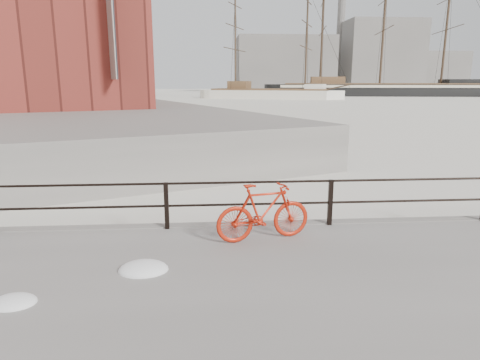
# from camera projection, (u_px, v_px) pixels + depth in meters

# --- Properties ---
(ground) EXTENTS (400.00, 400.00, 0.00)m
(ground) POSITION_uv_depth(u_px,v_px,m) (476.00, 233.00, 9.80)
(ground) COLOR white
(ground) RESTS_ON ground
(far_quay) EXTENTS (78.44, 148.07, 1.80)m
(far_quay) POSITION_uv_depth(u_px,v_px,m) (19.00, 96.00, 76.69)
(far_quay) COLOR gray
(far_quay) RESTS_ON ground
(bicycle) EXTENTS (1.91, 0.71, 1.15)m
(bicycle) POSITION_uv_depth(u_px,v_px,m) (264.00, 212.00, 8.31)
(bicycle) COLOR red
(bicycle) RESTS_ON promenade
(barque_black) EXTENTS (64.34, 30.94, 34.80)m
(barque_black) POSITION_uv_depth(u_px,v_px,m) (379.00, 96.00, 102.76)
(barque_black) COLOR black
(barque_black) RESTS_ON ground
(schooner_mid) EXTENTS (34.70, 24.73, 22.72)m
(schooner_mid) POSITION_uv_depth(u_px,v_px,m) (269.00, 99.00, 86.93)
(schooner_mid) COLOR silver
(schooner_mid) RESTS_ON ground
(schooner_left) EXTENTS (24.21, 19.23, 17.00)m
(schooner_left) POSITION_uv_depth(u_px,v_px,m) (60.00, 101.00, 76.24)
(schooner_left) COLOR beige
(schooner_left) RESTS_ON ground
(workboat_near) EXTENTS (10.65, 10.91, 7.00)m
(workboat_near) POSITION_uv_depth(u_px,v_px,m) (39.00, 120.00, 39.09)
(workboat_near) COLOR black
(workboat_near) RESTS_ON ground
(apartment_grey) EXTENTS (26.02, 22.15, 23.20)m
(apartment_grey) POSITION_uv_depth(u_px,v_px,m) (0.00, 29.00, 83.50)
(apartment_grey) COLOR #A9A9A4
(apartment_grey) RESTS_ON far_quay
(apartment_brick) EXTENTS (27.87, 22.90, 21.20)m
(apartment_brick) POSITION_uv_depth(u_px,v_px,m) (6.00, 44.00, 103.83)
(apartment_brick) COLOR maroon
(apartment_brick) RESTS_ON far_quay
(industrial_west) EXTENTS (32.00, 18.00, 18.00)m
(industrial_west) POSITION_uv_depth(u_px,v_px,m) (284.00, 65.00, 145.25)
(industrial_west) COLOR gray
(industrial_west) RESTS_ON ground
(industrial_mid) EXTENTS (26.00, 20.00, 24.00)m
(industrial_mid) POSITION_uv_depth(u_px,v_px,m) (379.00, 57.00, 151.95)
(industrial_mid) COLOR gray
(industrial_mid) RESTS_ON ground
(industrial_east) EXTENTS (20.00, 16.00, 14.00)m
(industrial_east) POSITION_uv_depth(u_px,v_px,m) (433.00, 72.00, 159.59)
(industrial_east) COLOR gray
(industrial_east) RESTS_ON ground
(smokestack) EXTENTS (2.80, 2.80, 44.00)m
(smokestack) POSITION_uv_depth(u_px,v_px,m) (341.00, 28.00, 153.63)
(smokestack) COLOR gray
(smokestack) RESTS_ON ground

